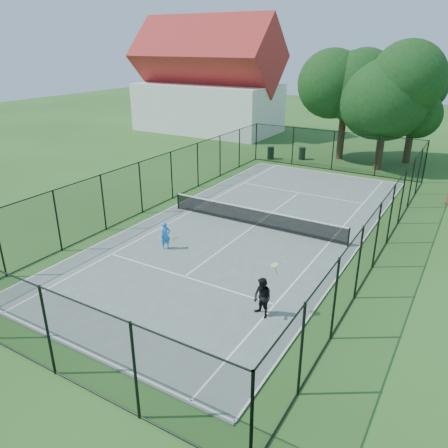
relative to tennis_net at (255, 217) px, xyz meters
The scene contains 12 objects.
ground 0.58m from the tennis_net, ahead, with size 120.00×120.00×0.00m, color #284E1A.
tennis_court 0.55m from the tennis_net, ahead, with size 11.00×24.00×0.06m, color #58685F.
tennis_net is the anchor object (origin of this frame).
fence 0.92m from the tennis_net, ahead, with size 13.10×26.10×3.00m.
tree_near_left 17.58m from the tennis_net, 92.00° to the left, with size 6.47×6.47×8.44m.
tree_near_mid 16.01m from the tennis_net, 78.73° to the left, with size 6.50×6.50×8.50m.
tree_near_right 19.32m from the tennis_net, 76.13° to the left, with size 5.20×5.20×7.17m.
building 28.14m from the tennis_net, 127.69° to the left, with size 15.30×8.15×11.87m.
trash_bin_left 14.87m from the tennis_net, 111.76° to the left, with size 0.58×0.58×1.02m.
trash_bin_right 15.31m from the tennis_net, 101.96° to the left, with size 0.58×0.58×1.02m.
player_blue 5.17m from the tennis_net, 116.68° to the right, with size 0.84×0.57×1.31m.
player_black 8.32m from the tennis_net, 61.24° to the right, with size 0.99×0.88×2.32m.
Camera 1 is at (9.53, -19.25, 9.06)m, focal length 35.00 mm.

